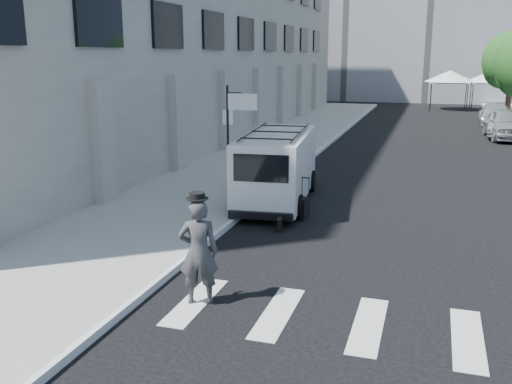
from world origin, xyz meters
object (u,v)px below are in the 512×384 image
Objects in this scene: suitcase at (303,208)px; parked_car_b at (505,124)px; businessman at (199,252)px; parked_car_c at (495,114)px; cargo_van at (277,166)px; briefcase at (280,224)px; parked_car_a at (507,124)px.

parked_car_b reaches higher than suitcase.
parked_car_b is at bearing -128.04° from businessman.
suitcase is 26.23m from parked_car_c.
cargo_van is at bearing 134.73° from suitcase.
businessman is at bearing -102.71° from parked_car_c.
businessman is 0.34× the size of cargo_van.
parked_car_b reaches higher than briefcase.
businessman is at bearing -99.29° from parked_car_b.
parked_car_a is at bearing 57.72° from cargo_van.
suitcase is at bearing -116.65° from businessman.
businessman reaches higher than suitcase.
parked_car_a reaches higher than parked_car_c.
cargo_van is 24.98m from parked_car_c.
parked_car_c reaches higher than suitcase.
cargo_van is (-0.61, 7.69, 0.13)m from businessman.
businessman is at bearing -86.27° from suitcase.
cargo_van reaches higher than parked_car_b.
suitcase is 2.23m from cargo_van.
parked_car_b is at bearing 85.15° from parked_car_a.
parked_car_b reaches higher than parked_car_c.
cargo_van reaches higher than parked_car_c.
parked_car_c is (7.12, 25.24, 0.36)m from suitcase.
parked_car_a is (7.71, 24.46, -0.16)m from businessman.
parked_car_a is at bearing -88.85° from parked_car_c.
parked_car_a is (7.46, 19.68, 0.66)m from briefcase.
suitcase is 19.79m from parked_car_a.
parked_car_c is (8.32, 23.55, -0.46)m from cargo_van.
cargo_van is (-1.20, 1.69, 0.81)m from suitcase.
parked_car_c is at bearing -124.89° from businessman.
cargo_van is 1.19× the size of parked_car_a.
cargo_van is 1.27× the size of parked_car_c.
parked_car_c is (7.71, 31.24, -0.33)m from businessman.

